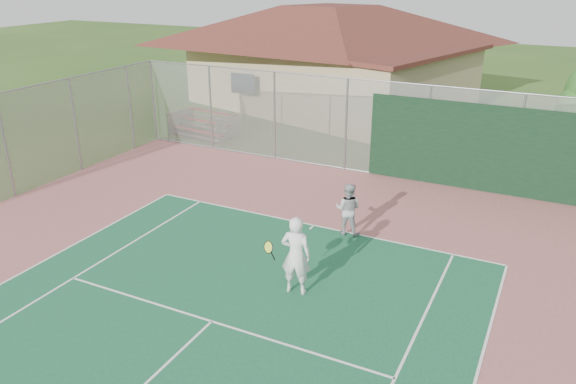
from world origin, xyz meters
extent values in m
cylinder|color=gray|center=(-10.00, 17.00, 1.75)|extent=(0.08, 0.08, 3.50)
cylinder|color=gray|center=(-7.00, 17.00, 1.75)|extent=(0.08, 0.08, 3.50)
cylinder|color=gray|center=(-4.00, 17.00, 1.75)|extent=(0.08, 0.08, 3.50)
cylinder|color=gray|center=(-1.00, 17.00, 1.75)|extent=(0.08, 0.08, 3.50)
cylinder|color=gray|center=(2.00, 17.00, 1.75)|extent=(0.08, 0.08, 3.50)
cylinder|color=gray|center=(5.00, 17.00, 1.75)|extent=(0.08, 0.08, 3.50)
cylinder|color=gray|center=(0.00, 17.00, 3.50)|extent=(20.00, 0.05, 0.05)
cylinder|color=gray|center=(0.00, 17.00, 0.05)|extent=(20.00, 0.05, 0.05)
cube|color=#999EA0|center=(0.00, 17.00, 1.75)|extent=(20.00, 0.02, 3.50)
cube|color=black|center=(5.00, 16.95, 1.55)|extent=(10.00, 0.04, 3.00)
cylinder|color=gray|center=(-10.00, 15.50, 1.75)|extent=(0.08, 0.08, 3.50)
cylinder|color=gray|center=(-10.00, 12.50, 1.75)|extent=(0.08, 0.08, 3.50)
cylinder|color=gray|center=(-10.00, 9.50, 1.75)|extent=(0.08, 0.08, 3.50)
cube|color=#999EA0|center=(-10.00, 12.50, 1.75)|extent=(0.02, 9.00, 3.50)
cube|color=tan|center=(-5.65, 26.50, 1.68)|extent=(15.33, 12.24, 3.35)
cube|color=brown|center=(-5.65, 26.50, 3.41)|extent=(16.02, 12.93, 0.20)
pyramid|color=brown|center=(-5.65, 26.50, 5.36)|extent=(16.86, 13.47, 2.01)
cube|color=black|center=(-3.41, 22.01, 1.17)|extent=(1.01, 0.06, 2.35)
cube|color=#A42F25|center=(-8.45, 18.03, 0.33)|extent=(2.86, 0.69, 0.05)
cube|color=#B2B5BA|center=(-8.45, 17.79, 0.14)|extent=(2.86, 0.66, 0.04)
cube|color=#A42F25|center=(-8.45, 18.55, 0.67)|extent=(2.86, 0.69, 0.05)
cube|color=#B2B5BA|center=(-8.45, 18.31, 0.48)|extent=(2.86, 0.66, 0.04)
cube|color=#A42F25|center=(-8.45, 19.07, 1.00)|extent=(2.86, 0.69, 0.05)
cube|color=#B2B5BA|center=(-8.45, 18.84, 0.81)|extent=(2.86, 0.66, 0.04)
cube|color=#B2B5BA|center=(-9.78, 18.55, 0.52)|extent=(0.31, 1.70, 1.05)
cube|color=#B2B5BA|center=(-7.12, 18.55, 0.52)|extent=(0.31, 1.70, 1.05)
imported|color=silver|center=(1.11, 8.32, 0.98)|extent=(0.78, 0.58, 1.95)
imported|color=#9FA1A4|center=(1.09, 11.80, 0.78)|extent=(0.82, 0.68, 1.55)
camera|label=1|loc=(6.09, -2.09, 7.23)|focal=35.00mm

